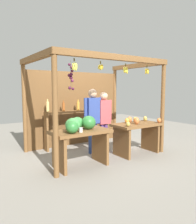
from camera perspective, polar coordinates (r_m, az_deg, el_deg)
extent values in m
plane|color=gray|center=(5.61, -1.12, -10.38)|extent=(12.00, 12.00, 0.00)
cylinder|color=brown|center=(3.88, -11.15, -0.56)|extent=(0.10, 0.10, 2.30)
cylinder|color=brown|center=(5.65, 16.60, 1.34)|extent=(0.10, 0.10, 2.30)
cylinder|color=brown|center=(5.69, -18.74, 1.31)|extent=(0.10, 0.10, 2.30)
cylinder|color=brown|center=(7.01, 4.39, 2.45)|extent=(0.10, 0.10, 2.30)
cube|color=brown|center=(4.65, 5.47, 14.04)|extent=(2.96, 0.12, 0.12)
cube|color=brown|center=(4.80, -16.05, 13.60)|extent=(0.12, 2.01, 0.12)
cube|color=brown|center=(6.31, 10.02, 11.88)|extent=(0.12, 2.01, 0.12)
cube|color=brown|center=(6.25, -6.04, 0.94)|extent=(2.86, 0.04, 2.07)
cylinder|color=brown|center=(5.44, 12.69, 11.60)|extent=(0.02, 0.02, 0.06)
ellipsoid|color=gold|center=(5.45, 13.01, 10.28)|extent=(0.04, 0.08, 0.13)
ellipsoid|color=gold|center=(5.45, 12.66, 10.48)|extent=(0.05, 0.05, 0.13)
ellipsoid|color=gold|center=(5.44, 12.51, 10.27)|extent=(0.07, 0.04, 0.13)
ellipsoid|color=gold|center=(5.43, 12.44, 10.57)|extent=(0.08, 0.07, 0.13)
ellipsoid|color=gold|center=(5.41, 12.44, 10.46)|extent=(0.05, 0.07, 0.13)
ellipsoid|color=gold|center=(5.41, 12.59, 10.46)|extent=(0.05, 0.06, 0.13)
ellipsoid|color=gold|center=(5.39, 12.82, 10.32)|extent=(0.06, 0.05, 0.13)
ellipsoid|color=gold|center=(5.40, 12.97, 10.32)|extent=(0.08, 0.04, 0.13)
ellipsoid|color=gold|center=(5.43, 12.90, 10.48)|extent=(0.06, 0.06, 0.13)
cylinder|color=brown|center=(4.54, 0.66, 12.87)|extent=(0.02, 0.02, 0.06)
ellipsoid|color=gold|center=(4.55, 0.88, 11.80)|extent=(0.04, 0.06, 0.11)
ellipsoid|color=gold|center=(4.55, 0.67, 11.53)|extent=(0.06, 0.05, 0.11)
ellipsoid|color=gold|center=(4.56, 0.24, 11.77)|extent=(0.06, 0.05, 0.11)
ellipsoid|color=gold|center=(4.53, 0.39, 11.81)|extent=(0.06, 0.06, 0.11)
ellipsoid|color=gold|center=(4.51, 0.51, 11.66)|extent=(0.06, 0.07, 0.11)
ellipsoid|color=gold|center=(4.50, 0.78, 11.64)|extent=(0.05, 0.04, 0.11)
ellipsoid|color=gold|center=(4.52, 1.15, 11.77)|extent=(0.06, 0.06, 0.11)
cylinder|color=brown|center=(4.15, -6.27, 13.48)|extent=(0.02, 0.02, 0.06)
ellipsoid|color=#D1CC4C|center=(4.15, -5.68, 11.60)|extent=(0.04, 0.06, 0.15)
ellipsoid|color=#D1CC4C|center=(4.16, -6.12, 11.99)|extent=(0.06, 0.07, 0.15)
ellipsoid|color=#D1CC4C|center=(4.17, -6.53, 11.84)|extent=(0.07, 0.04, 0.15)
ellipsoid|color=#D1CC4C|center=(4.15, -6.60, 11.71)|extent=(0.07, 0.06, 0.15)
ellipsoid|color=#D1CC4C|center=(4.13, -6.58, 11.79)|extent=(0.04, 0.07, 0.15)
ellipsoid|color=#D1CC4C|center=(4.11, -6.38, 11.70)|extent=(0.07, 0.07, 0.15)
ellipsoid|color=#D1CC4C|center=(4.10, -5.97, 11.75)|extent=(0.07, 0.04, 0.15)
ellipsoid|color=#D1CC4C|center=(4.13, -5.95, 11.66)|extent=(0.06, 0.06, 0.15)
cylinder|color=brown|center=(5.01, 7.25, 12.18)|extent=(0.02, 0.02, 0.06)
ellipsoid|color=yellow|center=(5.02, 7.50, 10.92)|extent=(0.04, 0.08, 0.14)
ellipsoid|color=yellow|center=(5.04, 7.33, 10.96)|extent=(0.05, 0.06, 0.14)
ellipsoid|color=yellow|center=(5.03, 7.09, 10.80)|extent=(0.06, 0.04, 0.14)
ellipsoid|color=yellow|center=(5.01, 6.95, 10.99)|extent=(0.06, 0.05, 0.14)
ellipsoid|color=yellow|center=(4.99, 6.85, 10.97)|extent=(0.04, 0.06, 0.14)
ellipsoid|color=yellow|center=(4.98, 7.03, 10.97)|extent=(0.04, 0.06, 0.14)
ellipsoid|color=yellow|center=(4.98, 7.34, 10.76)|extent=(0.09, 0.06, 0.14)
ellipsoid|color=yellow|center=(4.99, 7.52, 10.70)|extent=(0.06, 0.04, 0.14)
ellipsoid|color=yellow|center=(5.00, 7.67, 10.65)|extent=(0.05, 0.05, 0.14)
cylinder|color=#4C422D|center=(4.47, -7.14, 9.78)|extent=(0.01, 0.01, 0.55)
sphere|color=#47142D|center=(4.49, -7.52, 12.25)|extent=(0.06, 0.06, 0.06)
sphere|color=#511938|center=(4.51, -6.99, 11.58)|extent=(0.07, 0.07, 0.07)
sphere|color=#47142D|center=(4.48, -6.80, 10.68)|extent=(0.06, 0.06, 0.06)
sphere|color=#47142D|center=(4.45, -7.06, 9.79)|extent=(0.07, 0.07, 0.07)
sphere|color=#511938|center=(4.48, -7.59, 9.53)|extent=(0.06, 0.06, 0.06)
sphere|color=#511938|center=(4.47, -7.13, 8.98)|extent=(0.07, 0.07, 0.07)
sphere|color=#601E42|center=(4.45, -6.80, 8.16)|extent=(0.06, 0.06, 0.06)
sphere|color=#511938|center=(4.48, -7.42, 6.27)|extent=(0.07, 0.07, 0.07)
sphere|color=#47142D|center=(4.45, -6.60, 6.07)|extent=(0.06, 0.06, 0.06)
cube|color=brown|center=(4.44, -4.59, -5.17)|extent=(1.20, 0.64, 0.06)
cube|color=brown|center=(4.33, -10.18, -10.72)|extent=(0.06, 0.58, 0.69)
cube|color=brown|center=(4.78, 0.52, -8.99)|extent=(0.06, 0.58, 0.69)
ellipsoid|color=#2D7533|center=(4.52, -2.49, -2.77)|extent=(0.32, 0.32, 0.28)
ellipsoid|color=#2D7533|center=(4.12, -6.83, -3.98)|extent=(0.30, 0.30, 0.24)
ellipsoid|color=#38843D|center=(4.58, -5.45, -2.88)|extent=(0.37, 0.37, 0.25)
ellipsoid|color=#429347|center=(4.31, -6.61, -3.32)|extent=(0.40, 0.40, 0.27)
cylinder|color=white|center=(4.23, -4.55, -4.72)|extent=(0.07, 0.07, 0.09)
cube|color=brown|center=(5.38, 10.14, -3.27)|extent=(1.20, 0.64, 0.06)
cube|color=brown|center=(5.14, 6.19, -7.94)|extent=(0.06, 0.58, 0.69)
cube|color=brown|center=(5.80, 13.49, -6.47)|extent=(0.06, 0.58, 0.69)
ellipsoid|color=#B79E47|center=(4.88, 7.87, -3.16)|extent=(0.10, 0.10, 0.11)
ellipsoid|color=#CC7038|center=(5.23, 10.10, -2.29)|extent=(0.16, 0.16, 0.17)
ellipsoid|color=gold|center=(5.34, 7.65, -2.25)|extent=(0.15, 0.15, 0.13)
ellipsoid|color=#B79E47|center=(5.80, 12.29, -1.68)|extent=(0.12, 0.12, 0.13)
ellipsoid|color=#CC7038|center=(5.52, 8.31, -1.94)|extent=(0.12, 0.12, 0.15)
ellipsoid|color=#CC7038|center=(5.60, 15.72, -2.10)|extent=(0.13, 0.13, 0.12)
ellipsoid|color=#B79E47|center=(5.52, 9.77, -1.99)|extent=(0.13, 0.13, 0.14)
cube|color=brown|center=(5.69, -13.41, -5.13)|extent=(0.05, 0.20, 1.00)
cube|color=brown|center=(6.57, 1.94, -3.47)|extent=(0.05, 0.20, 1.00)
cube|color=brown|center=(6.01, -5.22, 0.23)|extent=(1.86, 0.22, 0.04)
cylinder|color=#D8B266|center=(5.62, -13.07, 1.30)|extent=(0.07, 0.07, 0.27)
cylinder|color=#D8B266|center=(5.61, -13.11, 3.00)|extent=(0.03, 0.03, 0.06)
cylinder|color=#994C1E|center=(5.80, -9.01, 1.29)|extent=(0.06, 0.06, 0.23)
cylinder|color=#994C1E|center=(5.79, -9.04, 2.71)|extent=(0.03, 0.03, 0.06)
cylinder|color=gold|center=(5.99, -5.25, 1.56)|extent=(0.08, 0.08, 0.24)
cylinder|color=gold|center=(5.98, -5.26, 2.99)|extent=(0.03, 0.03, 0.06)
cylinder|color=silver|center=(6.22, -1.67, 1.71)|extent=(0.06, 0.06, 0.23)
cylinder|color=silver|center=(6.21, -1.67, 3.05)|extent=(0.03, 0.03, 0.06)
cylinder|color=#994C1E|center=(6.46, 1.53, 1.96)|extent=(0.06, 0.06, 0.25)
cylinder|color=#994C1E|center=(6.45, 1.54, 3.34)|extent=(0.03, 0.03, 0.06)
cylinder|color=navy|center=(5.39, -1.95, -6.97)|extent=(0.11, 0.11, 0.75)
cylinder|color=navy|center=(5.45, -0.87, -6.81)|extent=(0.11, 0.11, 0.75)
cube|color=#2D428C|center=(5.31, -1.43, 0.37)|extent=(0.32, 0.19, 0.63)
cylinder|color=#2D428C|center=(5.20, -3.28, 0.59)|extent=(0.08, 0.08, 0.57)
cylinder|color=#2D428C|center=(5.42, 0.35, 0.82)|extent=(0.08, 0.08, 0.57)
sphere|color=tan|center=(5.29, -1.44, 4.93)|extent=(0.22, 0.22, 0.22)
cylinder|color=#50316E|center=(5.57, 0.98, -6.73)|extent=(0.11, 0.11, 0.71)
cylinder|color=#50316E|center=(5.64, 1.98, -6.57)|extent=(0.11, 0.11, 0.71)
cube|color=#BF474C|center=(5.50, 1.51, 0.02)|extent=(0.32, 0.19, 0.60)
cylinder|color=#BF474C|center=(5.38, -0.22, 0.22)|extent=(0.08, 0.08, 0.54)
cylinder|color=#BF474C|center=(5.61, 3.16, 0.45)|extent=(0.08, 0.08, 0.54)
sphere|color=tan|center=(5.47, 1.52, 4.22)|extent=(0.21, 0.21, 0.21)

